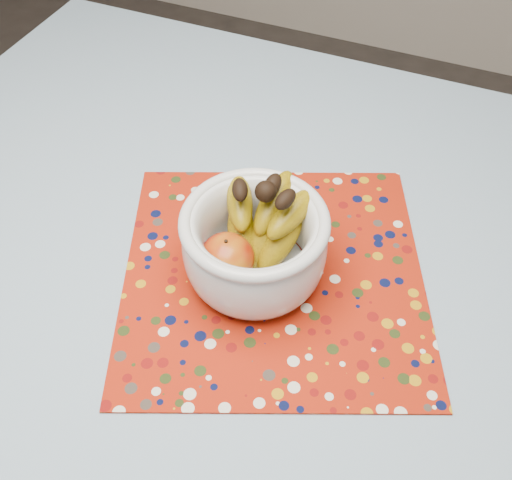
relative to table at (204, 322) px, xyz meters
The scene contains 4 objects.
table is the anchor object (origin of this frame).
tablecloth 0.08m from the table, ahead, with size 1.32×1.32×0.01m, color slate.
placemat 0.14m from the table, 36.13° to the left, with size 0.44×0.44×0.00m, color #951908.
fruit_bowl 0.19m from the table, 43.66° to the left, with size 0.20×0.21×0.16m.
Camera 1 is at (0.27, -0.44, 1.46)m, focal length 42.00 mm.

